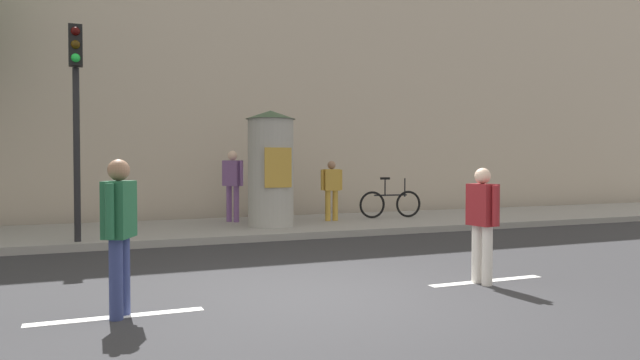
# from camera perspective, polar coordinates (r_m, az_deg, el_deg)

# --- Properties ---
(ground_plane) EXTENTS (80.00, 80.00, 0.00)m
(ground_plane) POSITION_cam_1_polar(r_m,az_deg,el_deg) (7.21, 0.62, -11.33)
(ground_plane) COLOR #2B2B2D
(sidewalk_curb) EXTENTS (36.00, 4.00, 0.15)m
(sidewalk_curb) POSITION_cam_1_polar(r_m,az_deg,el_deg) (13.82, -11.06, -4.79)
(sidewalk_curb) COLOR gray
(sidewalk_curb) RESTS_ON ground_plane
(lane_markings) EXTENTS (25.80, 0.16, 0.01)m
(lane_markings) POSITION_cam_1_polar(r_m,az_deg,el_deg) (7.21, 0.62, -11.30)
(lane_markings) COLOR silver
(lane_markings) RESTS_ON ground_plane
(building_backdrop) EXTENTS (36.00, 5.00, 9.84)m
(building_backdrop) POSITION_cam_1_polar(r_m,az_deg,el_deg) (18.94, -14.30, 11.65)
(building_backdrop) COLOR #B7A893
(building_backdrop) RESTS_ON ground_plane
(traffic_light) EXTENTS (0.24, 0.45, 3.99)m
(traffic_light) POSITION_cam_1_polar(r_m,az_deg,el_deg) (11.74, -22.73, 7.57)
(traffic_light) COLOR black
(traffic_light) RESTS_ON sidewalk_curb
(poster_column) EXTENTS (1.17, 1.17, 2.69)m
(poster_column) POSITION_cam_1_polar(r_m,az_deg,el_deg) (13.61, -4.84, 1.21)
(poster_column) COLOR #9E9B93
(poster_column) RESTS_ON sidewalk_curb
(pedestrian_with_bag) EXTENTS (0.39, 0.54, 1.66)m
(pedestrian_with_bag) POSITION_cam_1_polar(r_m,az_deg,el_deg) (6.47, -19.02, -4.20)
(pedestrian_with_bag) COLOR navy
(pedestrian_with_bag) RESTS_ON ground_plane
(pedestrian_in_light_jacket) EXTENTS (0.27, 0.57, 1.56)m
(pedestrian_in_light_jacket) POSITION_cam_1_polar(r_m,az_deg,el_deg) (8.10, 15.57, -3.53)
(pedestrian_in_light_jacket) COLOR silver
(pedestrian_in_light_jacket) RESTS_ON ground_plane
(pedestrian_with_backpack) EXTENTS (0.57, 0.28, 1.53)m
(pedestrian_with_backpack) POSITION_cam_1_polar(r_m,az_deg,el_deg) (14.85, 1.14, -0.62)
(pedestrian_with_backpack) COLOR #B78C33
(pedestrian_with_backpack) RESTS_ON sidewalk_curb
(pedestrian_tallest) EXTENTS (0.53, 0.57, 1.78)m
(pedestrian_tallest) POSITION_cam_1_polar(r_m,az_deg,el_deg) (14.73, -8.48, 0.12)
(pedestrian_tallest) COLOR #724C84
(pedestrian_tallest) RESTS_ON sidewalk_curb
(pedestrian_in_dark_shirt) EXTENTS (0.31, 0.56, 1.68)m
(pedestrian_in_dark_shirt) POSITION_cam_1_polar(r_m,az_deg,el_deg) (15.60, -4.35, -0.15)
(pedestrian_in_dark_shirt) COLOR black
(pedestrian_in_dark_shirt) RESTS_ON sidewalk_curb
(bicycle_leaning) EXTENTS (1.77, 0.25, 1.09)m
(bicycle_leaning) POSITION_cam_1_polar(r_m,az_deg,el_deg) (15.78, 6.89, -2.28)
(bicycle_leaning) COLOR black
(bicycle_leaning) RESTS_ON sidewalk_curb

